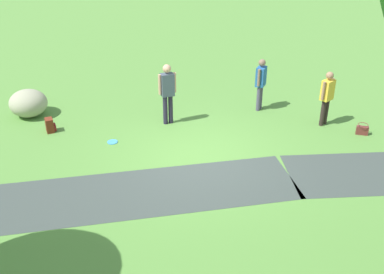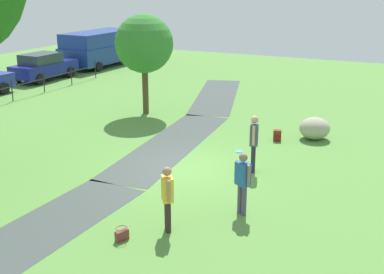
% 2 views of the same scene
% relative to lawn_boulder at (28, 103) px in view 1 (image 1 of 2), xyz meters
% --- Properties ---
extents(ground_plane, '(48.00, 48.00, 0.00)m').
position_rel_lawn_boulder_xyz_m(ground_plane, '(-4.80, 2.91, -0.40)').
color(ground_plane, '#55893C').
extents(footpath_segment_mid, '(8.15, 2.67, 0.01)m').
position_rel_lawn_boulder_xyz_m(footpath_segment_mid, '(-2.82, 4.45, -0.40)').
color(footpath_segment_mid, '#3B4441').
rests_on(footpath_segment_mid, ground).
extents(lawn_boulder, '(1.53, 1.52, 0.81)m').
position_rel_lawn_boulder_xyz_m(lawn_boulder, '(0.00, 0.00, 0.00)').
color(lawn_boulder, '#9F9D82').
rests_on(lawn_boulder, ground).
extents(woman_with_handbag, '(0.43, 0.41, 1.59)m').
position_rel_lawn_boulder_xyz_m(woman_with_handbag, '(-8.55, 1.45, 0.51)').
color(woman_with_handbag, '#2F2321').
rests_on(woman_with_handbag, ground).
extents(man_near_boulder, '(0.39, 0.46, 1.61)m').
position_rel_lawn_boulder_xyz_m(man_near_boulder, '(-6.96, 0.22, 0.52)').
color(man_near_boulder, '#4D4461').
rests_on(man_near_boulder, ground).
extents(passerby_on_path, '(0.50, 0.33, 1.77)m').
position_rel_lawn_boulder_xyz_m(passerby_on_path, '(-4.11, 0.93, 0.63)').
color(passerby_on_path, '#272137').
rests_on(passerby_on_path, ground).
extents(handbag_on_grass, '(0.35, 0.35, 0.31)m').
position_rel_lawn_boulder_xyz_m(handbag_on_grass, '(-9.40, 2.17, -0.26)').
color(handbag_on_grass, maroon).
rests_on(handbag_on_grass, ground).
extents(backpack_by_boulder, '(0.32, 0.33, 0.40)m').
position_rel_lawn_boulder_xyz_m(backpack_by_boulder, '(-0.81, 1.16, -0.21)').
color(backpack_by_boulder, maroon).
rests_on(backpack_by_boulder, ground).
extents(frisbee_on_grass, '(0.28, 0.28, 0.02)m').
position_rel_lawn_boulder_xyz_m(frisbee_on_grass, '(-2.56, 1.97, -0.39)').
color(frisbee_on_grass, '#4198E0').
rests_on(frisbee_on_grass, ground).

